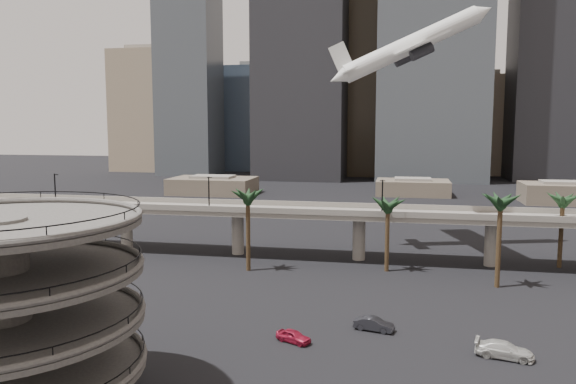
% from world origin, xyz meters
% --- Properties ---
extents(parking_ramp, '(22.20, 22.20, 17.35)m').
position_xyz_m(parking_ramp, '(-13.00, -4.00, 9.84)').
color(parking_ramp, '#484543').
rests_on(parking_ramp, ground).
extents(overpass, '(130.00, 9.30, 14.70)m').
position_xyz_m(overpass, '(0.00, 55.00, 7.34)').
color(overpass, gray).
rests_on(overpass, ground).
extents(palm_trees, '(54.40, 18.40, 14.00)m').
position_xyz_m(palm_trees, '(21.48, 47.47, 11.30)').
color(palm_trees, '#45351D').
rests_on(palm_trees, ground).
extents(low_buildings, '(135.00, 27.50, 6.80)m').
position_xyz_m(low_buildings, '(6.89, 142.30, 2.86)').
color(low_buildings, brown).
rests_on(low_buildings, ground).
extents(skyline, '(269.00, 86.00, 134.85)m').
position_xyz_m(skyline, '(15.12, 217.08, 49.37)').
color(skyline, gray).
rests_on(skyline, ground).
extents(airborne_jet, '(31.01, 29.12, 16.59)m').
position_xyz_m(airborne_jet, '(19.13, 66.46, 38.00)').
color(airborne_jet, white).
rests_on(airborne_jet, ground).
extents(car_a, '(4.30, 3.13, 1.36)m').
position_xyz_m(car_a, '(6.87, 15.69, 0.68)').
color(car_a, '#A41734').
rests_on(car_a, ground).
extents(car_b, '(4.84, 2.60, 1.51)m').
position_xyz_m(car_b, '(15.27, 20.94, 0.76)').
color(car_b, '#222227').
rests_on(car_b, ground).
extents(car_c, '(6.07, 3.49, 1.65)m').
position_xyz_m(car_c, '(28.60, 15.91, 0.83)').
color(car_c, '#BBBBB7').
rests_on(car_c, ground).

